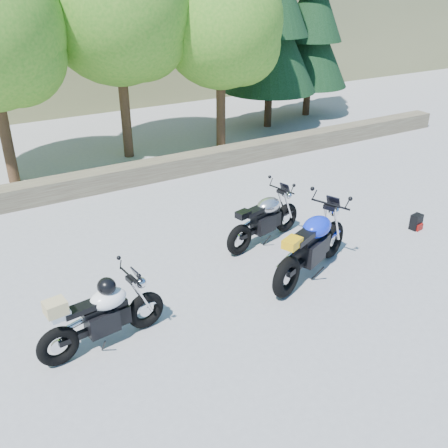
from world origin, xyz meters
The scene contains 10 objects.
ground centered at (0.00, 0.00, 0.00)m, with size 90.00×90.00×0.00m, color gray.
stone_wall centered at (0.00, 5.50, 0.25)m, with size 22.00×0.55×0.50m, color brown.
tree_decid_mid centered at (0.91, 7.54, 4.04)m, with size 4.08×4.08×6.24m.
tree_decid_right centered at (3.71, 6.94, 3.50)m, with size 3.54×3.54×5.41m.
conifer_near centered at (6.20, 8.20, 3.68)m, with size 3.17×3.17×7.06m.
conifer_far centered at (8.40, 8.80, 3.27)m, with size 2.82×2.82×6.27m.
silver_bike centered at (1.25, 1.21, 0.49)m, with size 1.99×0.75×1.01m.
white_bike centered at (-2.51, -0.21, 0.53)m, with size 1.96×0.62×1.08m.
blue_bike centered at (1.27, -0.23, 0.58)m, with size 2.26×1.10×1.19m.
backpack centered at (4.34, 0.04, 0.16)m, with size 0.27×0.24×0.33m.
Camera 1 is at (-3.91, -6.02, 4.83)m, focal length 40.00 mm.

